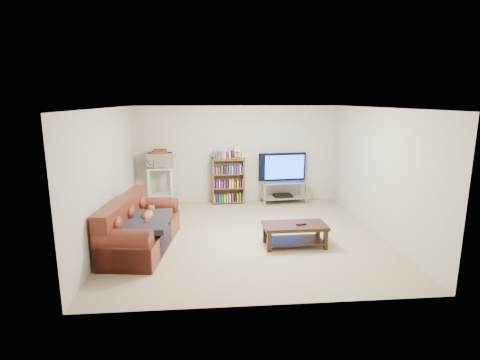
{
  "coord_description": "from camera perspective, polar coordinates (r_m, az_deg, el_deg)",
  "views": [
    {
      "loc": [
        -0.72,
        -6.74,
        2.54
      ],
      "look_at": [
        -0.1,
        0.4,
        1.0
      ],
      "focal_mm": 28.0,
      "sensor_mm": 36.0,
      "label": 1
    }
  ],
  "objects": [
    {
      "name": "game_boxes",
      "position": [
        9.05,
        -12.2,
        4.13
      ],
      "size": [
        0.38,
        0.34,
        0.05
      ],
      "primitive_type": "cube",
      "rotation": [
        0.0,
        0.0,
        0.08
      ],
      "color": "maroon",
      "rests_on": "microwave"
    },
    {
      "name": "wall_right",
      "position": [
        7.59,
        20.24,
        1.2
      ],
      "size": [
        0.0,
        5.0,
        5.0
      ],
      "primitive_type": "plane",
      "rotation": [
        1.57,
        0.0,
        -1.57
      ],
      "color": "beige",
      "rests_on": "ground"
    },
    {
      "name": "dvd_player",
      "position": [
        9.44,
        6.55,
        -2.36
      ],
      "size": [
        0.48,
        0.36,
        0.06
      ],
      "primitive_type": "cube",
      "rotation": [
        0.0,
        0.0,
        0.1
      ],
      "color": "black",
      "rests_on": "tv_stand"
    },
    {
      "name": "remote",
      "position": [
        6.65,
        9.32,
        -6.69
      ],
      "size": [
        0.19,
        0.08,
        0.02
      ],
      "primitive_type": "cube",
      "rotation": [
        0.0,
        0.0,
        0.17
      ],
      "color": "black",
      "rests_on": "coffee_table"
    },
    {
      "name": "microwave_stand",
      "position": [
        9.17,
        -12.0,
        -0.23
      ],
      "size": [
        0.64,
        0.49,
        0.97
      ],
      "rotation": [
        0.0,
        0.0,
        0.08
      ],
      "color": "silver",
      "rests_on": "floor"
    },
    {
      "name": "wall_back",
      "position": [
        9.36,
        -0.51,
        3.9
      ],
      "size": [
        5.0,
        0.0,
        5.0
      ],
      "primitive_type": "plane",
      "rotation": [
        1.57,
        0.0,
        0.0
      ],
      "color": "beige",
      "rests_on": "ground"
    },
    {
      "name": "shelf_clutter",
      "position": [
        9.17,
        -1.23,
        4.16
      ],
      "size": [
        0.59,
        0.21,
        0.28
      ],
      "rotation": [
        0.0,
        0.0,
        0.05
      ],
      "color": "silver",
      "rests_on": "bookshelf"
    },
    {
      "name": "blanket",
      "position": [
        6.54,
        -14.28,
        -6.21
      ],
      "size": [
        0.85,
        1.07,
        0.18
      ],
      "primitive_type": "cube",
      "rotation": [
        0.05,
        -0.04,
        -0.05
      ],
      "color": "#26242D",
      "rests_on": "sofa"
    },
    {
      "name": "wall_left",
      "position": [
        7.1,
        -19.39,
        0.55
      ],
      "size": [
        0.0,
        5.0,
        5.0
      ],
      "primitive_type": "plane",
      "rotation": [
        1.57,
        0.0,
        1.57
      ],
      "color": "beige",
      "rests_on": "ground"
    },
    {
      "name": "wall_front",
      "position": [
        4.5,
        4.5,
        -5.22
      ],
      "size": [
        5.0,
        0.0,
        5.0
      ],
      "primitive_type": "plane",
      "rotation": [
        -1.57,
        0.0,
        0.0
      ],
      "color": "beige",
      "rests_on": "ground"
    },
    {
      "name": "microwave",
      "position": [
        9.08,
        -12.14,
        2.95
      ],
      "size": [
        0.63,
        0.45,
        0.33
      ],
      "primitive_type": "imported",
      "rotation": [
        0.0,
        0.0,
        0.08
      ],
      "color": "silver",
      "rests_on": "microwave_stand"
    },
    {
      "name": "bookshelf",
      "position": [
        9.26,
        -1.81,
        0.04
      ],
      "size": [
        0.82,
        0.29,
        1.16
      ],
      "rotation": [
        0.0,
        0.0,
        0.05
      ],
      "color": "brown",
      "rests_on": "floor"
    },
    {
      "name": "floor",
      "position": [
        7.24,
        1.08,
        -8.42
      ],
      "size": [
        5.0,
        5.0,
        0.0
      ],
      "primitive_type": "plane",
      "color": "tan",
      "rests_on": "ground"
    },
    {
      "name": "television",
      "position": [
        9.29,
        6.65,
        1.92
      ],
      "size": [
        1.21,
        0.28,
        0.69
      ],
      "primitive_type": "imported",
      "rotation": [
        0.0,
        0.0,
        3.24
      ],
      "color": "black",
      "rests_on": "tv_stand"
    },
    {
      "name": "cat",
      "position": [
        6.7,
        -13.86,
        -5.23
      ],
      "size": [
        0.3,
        0.59,
        0.17
      ],
      "primitive_type": null,
      "rotation": [
        0.0,
        0.0,
        -0.13
      ],
      "color": "brown",
      "rests_on": "sofa"
    },
    {
      "name": "sofa",
      "position": [
        6.79,
        -15.33,
        -7.47
      ],
      "size": [
        1.15,
        2.16,
        0.88
      ],
      "rotation": [
        0.0,
        0.0,
        -0.13
      ],
      "color": "#5A2217",
      "rests_on": "floor"
    },
    {
      "name": "ceiling",
      "position": [
        6.78,
        1.16,
        10.94
      ],
      "size": [
        5.0,
        5.0,
        0.0
      ],
      "primitive_type": "plane",
      "rotation": [
        3.14,
        0.0,
        0.0
      ],
      "color": "white",
      "rests_on": "ground"
    },
    {
      "name": "tv_stand",
      "position": [
        9.4,
        6.57,
        -1.26
      ],
      "size": [
        1.16,
        0.61,
        0.56
      ],
      "rotation": [
        0.0,
        0.0,
        0.1
      ],
      "color": "#999EA3",
      "rests_on": "floor"
    },
    {
      "name": "coffee_table",
      "position": [
        6.72,
        8.33,
        -7.67
      ],
      "size": [
        1.11,
        0.57,
        0.4
      ],
      "rotation": [
        0.0,
        0.0,
        0.02
      ],
      "color": "black",
      "rests_on": "floor"
    }
  ]
}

